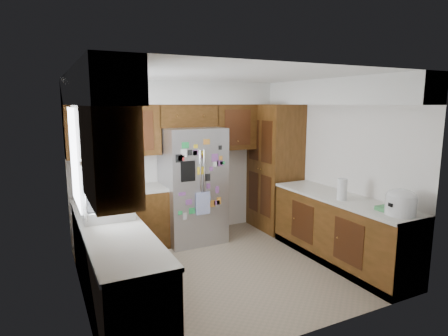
{
  "coord_description": "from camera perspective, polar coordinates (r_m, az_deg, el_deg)",
  "views": [
    {
      "loc": [
        -2.12,
        -4.16,
        2.17
      ],
      "look_at": [
        0.12,
        0.35,
        1.3
      ],
      "focal_mm": 30.0,
      "sensor_mm": 36.0,
      "label": 1
    }
  ],
  "objects": [
    {
      "name": "pantry",
      "position": [
        6.52,
        7.73,
        0.09
      ],
      "size": [
        0.6,
        0.9,
        2.15
      ],
      "primitive_type": "cube",
      "color": "#3D270B",
      "rests_on": "ground"
    },
    {
      "name": "floor",
      "position": [
        5.14,
        0.52,
        -15.09
      ],
      "size": [
        3.6,
        3.6,
        0.0
      ],
      "primitive_type": "plane",
      "color": "gray",
      "rests_on": "ground"
    },
    {
      "name": "paper_towel",
      "position": [
        5.12,
        17.55,
        -3.11
      ],
      "size": [
        0.13,
        0.13,
        0.28
      ],
      "primitive_type": "cylinder",
      "color": "white",
      "rests_on": "right_counter_run"
    },
    {
      "name": "fridge_top_items",
      "position": [
        5.91,
        -6.81,
        10.74
      ],
      "size": [
        0.73,
        0.36,
        0.25
      ],
      "color": "#2529A6",
      "rests_on": "bridge_cabinet"
    },
    {
      "name": "fridge",
      "position": [
        5.9,
        -4.78,
        -2.6
      ],
      "size": [
        0.9,
        0.79,
        1.8
      ],
      "color": "#A1A2A7",
      "rests_on": "ground"
    },
    {
      "name": "room_shell",
      "position": [
        4.96,
        -2.46,
        5.83
      ],
      "size": [
        3.64,
        3.24,
        2.52
      ],
      "color": "white",
      "rests_on": "ground"
    },
    {
      "name": "sink_assembly",
      "position": [
        4.46,
        -17.6,
        -5.99
      ],
      "size": [
        0.52,
        0.7,
        0.37
      ],
      "color": "white",
      "rests_on": "left_counter_run"
    },
    {
      "name": "left_counter_run",
      "position": [
        4.59,
        -15.34,
        -12.78
      ],
      "size": [
        1.36,
        3.2,
        0.92
      ],
      "color": "#3D270B",
      "rests_on": "ground"
    },
    {
      "name": "bridge_cabinet",
      "position": [
        5.98,
        -5.73,
        7.94
      ],
      "size": [
        0.96,
        0.34,
        0.35
      ],
      "primitive_type": "cube",
      "color": "#3D270B",
      "rests_on": "fridge"
    },
    {
      "name": "left_counter_clutter",
      "position": [
        5.16,
        -18.82,
        -3.21
      ],
      "size": [
        0.4,
        0.86,
        0.38
      ],
      "color": "black",
      "rests_on": "left_counter_run"
    },
    {
      "name": "rice_cooker",
      "position": [
        4.69,
        25.36,
        -4.63
      ],
      "size": [
        0.34,
        0.33,
        0.3
      ],
      "color": "white",
      "rests_on": "right_counter_run"
    },
    {
      "name": "right_counter_run",
      "position": [
        5.45,
        17.31,
        -9.33
      ],
      "size": [
        0.63,
        2.25,
        0.92
      ],
      "color": "#3D270B",
      "rests_on": "ground"
    }
  ]
}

